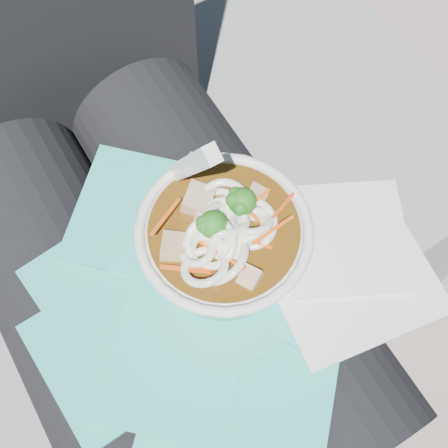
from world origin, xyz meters
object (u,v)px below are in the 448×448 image
stone_ledge (139,286)px  plastic_bag (208,291)px  person_body (125,222)px  udon_bowl (224,244)px  lap (166,297)px

stone_ledge → plastic_bag: bearing=-82.3°
person_body → udon_bowl: (0.05, -0.13, 0.14)m
stone_ledge → udon_bowl: udon_bowl is taller
lap → plastic_bag: bearing=-60.0°
person_body → plastic_bag: 0.16m
lap → person_body: 0.09m
udon_bowl → stone_ledge: bearing=104.8°
stone_ledge → lap: lap is taller
person_body → udon_bowl: size_ratio=5.33×
lap → udon_bowl: 0.16m
person_body → plastic_bag: person_body is taller
lap → udon_bowl: size_ratio=2.47×
stone_ledge → udon_bowl: bearing=-75.2°
plastic_bag → udon_bowl: bearing=23.8°
person_body → plastic_bag: bearing=-79.2°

